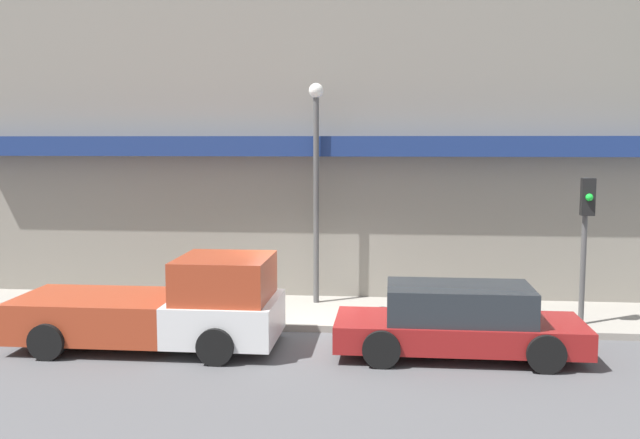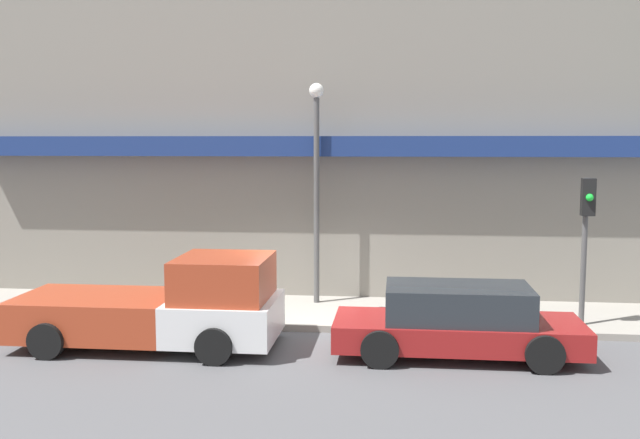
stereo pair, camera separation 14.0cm
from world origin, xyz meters
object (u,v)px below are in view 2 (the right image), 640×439
Objects in this scene: street_lamp at (317,166)px; parked_car at (458,322)px; pickup_truck at (166,307)px; fire_hydrant at (219,299)px; traffic_light at (586,224)px.

parked_car is at bearing -49.29° from street_lamp.
pickup_truck reaches higher than parked_car.
street_lamp is (2.13, 1.39, 3.05)m from fire_hydrant.
traffic_light is (6.02, -1.64, -1.16)m from street_lamp.
street_lamp is at bearing 52.54° from pickup_truck.
street_lamp reaches higher than pickup_truck.
fire_hydrant is 0.21× the size of traffic_light.
pickup_truck is at bearing -125.77° from street_lamp.
street_lamp reaches higher than traffic_light.
parked_car is 1.48× the size of traffic_light.
parked_car reaches higher than fire_hydrant.
street_lamp reaches higher than parked_car.
traffic_light is at bearing -15.22° from street_lamp.
traffic_light is at bearing -1.73° from fire_hydrant.
parked_car is at bearing -1.70° from pickup_truck.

